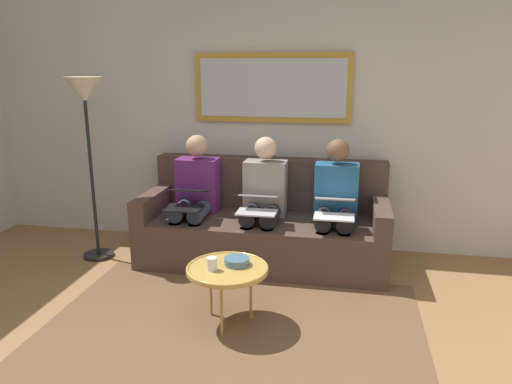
{
  "coord_description": "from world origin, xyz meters",
  "views": [
    {
      "loc": [
        -0.73,
        2.04,
        1.77
      ],
      "look_at": [
        0.0,
        -1.7,
        0.75
      ],
      "focal_mm": 33.78,
      "sensor_mm": 36.0,
      "label": 1
    }
  ],
  "objects_px": {
    "cup": "(212,264)",
    "laptop_white": "(335,207)",
    "person_left": "(336,201)",
    "coffee_table": "(227,270)",
    "laptop_silver": "(258,203)",
    "bowl": "(237,261)",
    "person_right": "(195,194)",
    "couch": "(265,226)",
    "laptop_black": "(186,198)",
    "standing_lamp": "(86,111)",
    "person_middle": "(263,197)",
    "framed_mirror": "(272,88)"
  },
  "relations": [
    {
      "from": "cup",
      "to": "laptop_white",
      "type": "distance_m",
      "value": 1.25
    },
    {
      "from": "person_left",
      "to": "coffee_table",
      "type": "bearing_deg",
      "value": 59.22
    },
    {
      "from": "laptop_silver",
      "to": "bowl",
      "type": "bearing_deg",
      "value": 90.54
    },
    {
      "from": "laptop_white",
      "to": "person_right",
      "type": "xyz_separation_m",
      "value": [
        1.28,
        -0.24,
        -0.02
      ]
    },
    {
      "from": "couch",
      "to": "person_left",
      "type": "distance_m",
      "value": 0.71
    },
    {
      "from": "person_left",
      "to": "laptop_silver",
      "type": "bearing_deg",
      "value": 21.04
    },
    {
      "from": "cup",
      "to": "person_right",
      "type": "bearing_deg",
      "value": -67.35
    },
    {
      "from": "laptop_black",
      "to": "standing_lamp",
      "type": "height_order",
      "value": "standing_lamp"
    },
    {
      "from": "laptop_silver",
      "to": "laptop_black",
      "type": "relative_size",
      "value": 0.9
    },
    {
      "from": "standing_lamp",
      "to": "person_left",
      "type": "bearing_deg",
      "value": -174.81
    },
    {
      "from": "person_middle",
      "to": "laptop_white",
      "type": "bearing_deg",
      "value": 159.48
    },
    {
      "from": "cup",
      "to": "bowl",
      "type": "xyz_separation_m",
      "value": [
        -0.14,
        -0.12,
        -0.02
      ]
    },
    {
      "from": "laptop_white",
      "to": "laptop_silver",
      "type": "xyz_separation_m",
      "value": [
        0.64,
        0.01,
        0.0
      ]
    },
    {
      "from": "person_left",
      "to": "laptop_silver",
      "type": "height_order",
      "value": "person_left"
    },
    {
      "from": "bowl",
      "to": "laptop_white",
      "type": "relative_size",
      "value": 0.5
    },
    {
      "from": "coffee_table",
      "to": "framed_mirror",
      "type": "bearing_deg",
      "value": -91.58
    },
    {
      "from": "cup",
      "to": "person_left",
      "type": "distance_m",
      "value": 1.44
    },
    {
      "from": "couch",
      "to": "cup",
      "type": "distance_m",
      "value": 1.29
    },
    {
      "from": "coffee_table",
      "to": "person_right",
      "type": "relative_size",
      "value": 0.49
    },
    {
      "from": "coffee_table",
      "to": "laptop_white",
      "type": "relative_size",
      "value": 1.61
    },
    {
      "from": "coffee_table",
      "to": "standing_lamp",
      "type": "relative_size",
      "value": 0.34
    },
    {
      "from": "couch",
      "to": "laptop_black",
      "type": "bearing_deg",
      "value": 25.72
    },
    {
      "from": "couch",
      "to": "laptop_black",
      "type": "relative_size",
      "value": 5.86
    },
    {
      "from": "laptop_black",
      "to": "laptop_white",
      "type": "bearing_deg",
      "value": 180.0
    },
    {
      "from": "laptop_silver",
      "to": "standing_lamp",
      "type": "height_order",
      "value": "standing_lamp"
    },
    {
      "from": "cup",
      "to": "person_middle",
      "type": "bearing_deg",
      "value": -96.45
    },
    {
      "from": "bowl",
      "to": "person_left",
      "type": "distance_m",
      "value": 1.27
    },
    {
      "from": "framed_mirror",
      "to": "laptop_white",
      "type": "bearing_deg",
      "value": 132.58
    },
    {
      "from": "couch",
      "to": "laptop_silver",
      "type": "bearing_deg",
      "value": 90.0
    },
    {
      "from": "laptop_silver",
      "to": "laptop_black",
      "type": "bearing_deg",
      "value": -0.59
    },
    {
      "from": "laptop_white",
      "to": "laptop_black",
      "type": "xyz_separation_m",
      "value": [
        1.28,
        -0.0,
        0.01
      ]
    },
    {
      "from": "laptop_black",
      "to": "cup",
      "type": "bearing_deg",
      "value": 117.51
    },
    {
      "from": "framed_mirror",
      "to": "cup",
      "type": "distance_m",
      "value": 1.99
    },
    {
      "from": "coffee_table",
      "to": "laptop_black",
      "type": "distance_m",
      "value": 1.11
    },
    {
      "from": "couch",
      "to": "cup",
      "type": "height_order",
      "value": "couch"
    },
    {
      "from": "laptop_white",
      "to": "laptop_black",
      "type": "distance_m",
      "value": 1.28
    },
    {
      "from": "person_middle",
      "to": "laptop_silver",
      "type": "distance_m",
      "value": 0.25
    },
    {
      "from": "coffee_table",
      "to": "cup",
      "type": "relative_size",
      "value": 6.26
    },
    {
      "from": "couch",
      "to": "coffee_table",
      "type": "distance_m",
      "value": 1.22
    },
    {
      "from": "framed_mirror",
      "to": "person_right",
      "type": "xyz_separation_m",
      "value": [
        0.64,
        0.46,
        -0.94
      ]
    },
    {
      "from": "cup",
      "to": "person_middle",
      "type": "relative_size",
      "value": 0.08
    },
    {
      "from": "framed_mirror",
      "to": "laptop_white",
      "type": "xyz_separation_m",
      "value": [
        -0.64,
        0.7,
        -0.92
      ]
    },
    {
      "from": "person_middle",
      "to": "framed_mirror",
      "type": "bearing_deg",
      "value": -90.0
    },
    {
      "from": "framed_mirror",
      "to": "bowl",
      "type": "relative_size",
      "value": 8.51
    },
    {
      "from": "person_middle",
      "to": "laptop_black",
      "type": "distance_m",
      "value": 0.68
    },
    {
      "from": "framed_mirror",
      "to": "standing_lamp",
      "type": "distance_m",
      "value": 1.69
    },
    {
      "from": "couch",
      "to": "laptop_white",
      "type": "xyz_separation_m",
      "value": [
        -0.64,
        0.31,
        0.31
      ]
    },
    {
      "from": "laptop_black",
      "to": "standing_lamp",
      "type": "bearing_deg",
      "value": -2.56
    },
    {
      "from": "laptop_silver",
      "to": "standing_lamp",
      "type": "distance_m",
      "value": 1.72
    },
    {
      "from": "person_middle",
      "to": "standing_lamp",
      "type": "distance_m",
      "value": 1.74
    }
  ]
}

